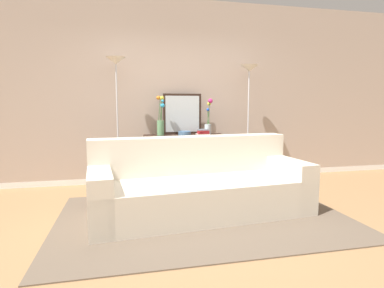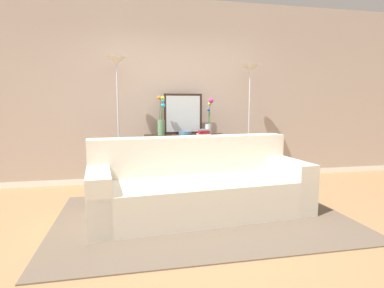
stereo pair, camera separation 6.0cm
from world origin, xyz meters
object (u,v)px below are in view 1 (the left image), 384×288
Objects in this scene: book_stack at (203,132)px; book_row_under_console at (160,182)px; floor_lamp_right at (249,91)px; vase_tall_flowers at (161,121)px; fruit_bowl at (185,133)px; vase_short_flowers at (208,122)px; floor_lamp_left at (117,87)px; console_table at (184,150)px; couch at (199,187)px; wall_mirror at (182,114)px.

book_stack reaches higher than book_row_under_console.
floor_lamp_right is at bearing 2.30° from book_stack.
book_row_under_console is (-0.02, 0.02, -0.97)m from vase_tall_flowers.
floor_lamp_right is 9.52× the size of book_stack.
fruit_bowl is 0.87m from book_row_under_console.
vase_short_flowers is 2.21× the size of book_row_under_console.
floor_lamp_left reaches higher than fruit_bowl.
console_table is 6.37× the size of fruit_bowl.
couch is 2.01m from floor_lamp_left.
book_stack is (-0.77, -0.03, -0.65)m from floor_lamp_right.
wall_mirror is 0.39m from fruit_bowl.
console_table is 1.96× the size of wall_mirror.
vase_tall_flowers is 0.69m from book_stack.
floor_lamp_left reaches higher than floor_lamp_right.
console_table is 1.41m from floor_lamp_right.
wall_mirror is at bearing 157.72° from vase_short_flowers.
fruit_bowl is 1.00× the size of book_stack.
console_table is at bearing 4.54° from floor_lamp_left.
couch is 2.01× the size of console_table.
console_table is 1.43m from floor_lamp_left.
couch is at bearing -93.52° from fruit_bowl.
floor_lamp_right is at bearing -4.48° from console_table.
console_table is at bearing 157.75° from book_stack.
wall_mirror reaches higher than console_table.
fruit_bowl is 0.77× the size of book_row_under_console.
console_table is 0.59m from wall_mirror.
book_row_under_console is (-1.44, 0.08, -1.44)m from floor_lamp_right.
floor_lamp_left is 1.48m from book_stack.
floor_lamp_left is 1.61m from book_row_under_console.
console_table reaches higher than book_row_under_console.
floor_lamp_right reaches higher than fruit_bowl.
console_table is 0.63m from book_row_under_console.
vase_short_flowers reaches higher than couch.
vase_tall_flowers is at bearing 101.85° from couch.
vase_short_flowers is 2.86× the size of fruit_bowl.
floor_lamp_left is at bearing 178.57° from fruit_bowl.
fruit_bowl is (-0.02, -0.11, 0.28)m from console_table.
book_row_under_console is at bearing 178.80° from vase_short_flowers.
floor_lamp_left reaches higher than book_stack.
vase_tall_flowers is 0.42m from fruit_bowl.
vase_tall_flowers is at bearing 171.89° from book_stack.
floor_lamp_right is 1.50m from vase_tall_flowers.
console_table is 4.92× the size of book_row_under_console.
fruit_bowl is at bearing -92.93° from wall_mirror.
fruit_bowl is (-0.41, -0.09, -0.16)m from vase_short_flowers.
floor_lamp_left is 2.07m from floor_lamp_right.
book_stack is (0.37, 1.26, 0.54)m from couch.
fruit_bowl is at bearing -1.43° from floor_lamp_left.
vase_short_flowers is at bearing 2.63° from floor_lamp_left.
wall_mirror reaches higher than vase_tall_flowers.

